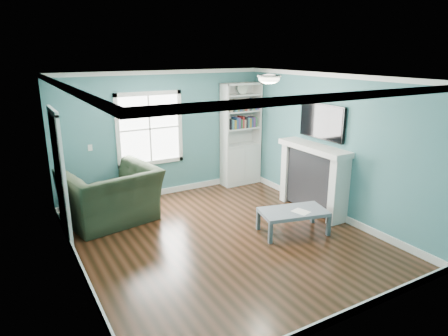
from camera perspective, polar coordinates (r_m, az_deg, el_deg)
floor at (r=6.68m, az=-0.07°, el=-10.01°), size 5.00×5.00×0.00m
room_walls at (r=6.14m, az=-0.07°, el=3.32°), size 5.00×5.00×5.00m
trim at (r=6.23m, az=-0.07°, el=0.23°), size 4.50×5.00×2.60m
window at (r=8.27m, az=-10.57°, el=5.52°), size 1.40×0.06×1.50m
bookshelf at (r=9.10m, az=2.37°, el=3.39°), size 0.90×0.35×2.31m
fireplace at (r=7.75m, az=12.62°, el=-1.54°), size 0.44×1.58×1.30m
tv at (r=7.58m, az=13.82°, el=6.47°), size 0.06×1.10×0.65m
door at (r=6.90m, az=-22.45°, el=-0.85°), size 0.12×0.98×2.17m
ceiling_fixture at (r=6.57m, az=6.46°, el=12.62°), size 0.38×0.38×0.15m
light_switch at (r=8.01m, az=-18.58°, el=2.77°), size 0.08×0.01×0.12m
recliner at (r=7.34m, az=-15.95°, el=-2.58°), size 1.68×1.25×1.33m
coffee_table at (r=6.84m, az=9.88°, el=-6.38°), size 1.22×0.85×0.40m
paper_sheet at (r=6.79m, az=10.93°, el=-6.13°), size 0.28×0.32×0.00m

